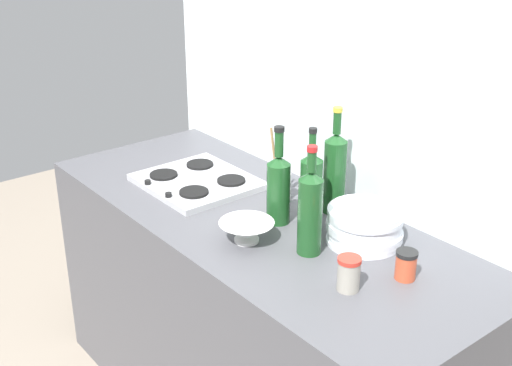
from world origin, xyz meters
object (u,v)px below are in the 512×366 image
at_px(mixing_bowl, 247,231).
at_px(wine_bottle_mid_left, 335,171).
at_px(wine_bottle_rightmost, 311,189).
at_px(utensil_crock, 279,184).
at_px(condiment_jar_rear, 349,274).
at_px(wine_bottle_mid_right, 310,211).
at_px(wine_bottle_leftmost, 278,187).
at_px(condiment_jar_front, 406,265).
at_px(plate_stack, 365,226).
at_px(stovetop_hob, 197,181).

bearing_deg(mixing_bowl, wine_bottle_mid_left, 87.74).
bearing_deg(mixing_bowl, wine_bottle_rightmost, 78.36).
height_order(wine_bottle_rightmost, utensil_crock, wine_bottle_rightmost).
bearing_deg(condiment_jar_rear, wine_bottle_mid_left, 139.95).
relative_size(wine_bottle_mid_left, wine_bottle_mid_right, 1.08).
relative_size(wine_bottle_leftmost, condiment_jar_rear, 3.35).
bearing_deg(wine_bottle_rightmost, condiment_jar_front, -1.83).
height_order(mixing_bowl, condiment_jar_front, condiment_jar_front).
bearing_deg(wine_bottle_mid_right, wine_bottle_mid_left, 121.32).
bearing_deg(condiment_jar_front, utensil_crock, 173.66).
height_order(plate_stack, wine_bottle_rightmost, wine_bottle_rightmost).
relative_size(stovetop_hob, plate_stack, 1.70).
distance_m(wine_bottle_leftmost, utensil_crock, 0.19).
bearing_deg(wine_bottle_mid_left, stovetop_hob, -153.70).
relative_size(plate_stack, wine_bottle_rightmost, 0.71).
xyz_separation_m(wine_bottle_rightmost, condiment_jar_front, (0.42, -0.01, -0.09)).
xyz_separation_m(plate_stack, condiment_jar_rear, (0.17, -0.24, -0.01)).
relative_size(stovetop_hob, condiment_jar_rear, 4.12).
bearing_deg(stovetop_hob, utensil_crock, 28.03).
distance_m(stovetop_hob, wine_bottle_leftmost, 0.45).
distance_m(utensil_crock, condiment_jar_rear, 0.63).
relative_size(stovetop_hob, utensil_crock, 1.46).
distance_m(wine_bottle_leftmost, wine_bottle_mid_left, 0.21).
height_order(wine_bottle_rightmost, condiment_jar_front, wine_bottle_rightmost).
distance_m(plate_stack, wine_bottle_mid_left, 0.25).
bearing_deg(wine_bottle_leftmost, wine_bottle_mid_right, -15.83).
distance_m(wine_bottle_mid_right, mixing_bowl, 0.23).
xyz_separation_m(wine_bottle_leftmost, condiment_jar_rear, (0.44, -0.12, -0.08)).
height_order(stovetop_hob, wine_bottle_mid_right, wine_bottle_mid_right).
height_order(stovetop_hob, plate_stack, plate_stack).
distance_m(wine_bottle_rightmost, condiment_jar_front, 0.43).
relative_size(plate_stack, mixing_bowl, 1.37).
bearing_deg(utensil_crock, stovetop_hob, -151.97).
bearing_deg(plate_stack, utensil_crock, -179.83).
distance_m(mixing_bowl, utensil_crock, 0.34).
height_order(wine_bottle_mid_right, condiment_jar_front, wine_bottle_mid_right).
relative_size(wine_bottle_leftmost, wine_bottle_mid_left, 0.90).
bearing_deg(utensil_crock, condiment_jar_rear, -22.67).
distance_m(wine_bottle_mid_right, utensil_crock, 0.41).
xyz_separation_m(plate_stack, wine_bottle_leftmost, (-0.28, -0.12, 0.07)).
height_order(stovetop_hob, wine_bottle_rightmost, wine_bottle_rightmost).
xyz_separation_m(stovetop_hob, plate_stack, (0.71, 0.16, 0.04)).
bearing_deg(wine_bottle_mid_right, condiment_jar_rear, -14.71).
relative_size(wine_bottle_rightmost, condiment_jar_front, 3.91).
height_order(plate_stack, wine_bottle_leftmost, wine_bottle_leftmost).
xyz_separation_m(plate_stack, wine_bottle_mid_left, (-0.22, 0.08, 0.09)).
height_order(mixing_bowl, condiment_jar_rear, condiment_jar_rear).
xyz_separation_m(wine_bottle_mid_left, mixing_bowl, (-0.01, -0.37, -0.11)).
bearing_deg(plate_stack, condiment_jar_rear, -55.77).
relative_size(utensil_crock, condiment_jar_front, 3.24).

